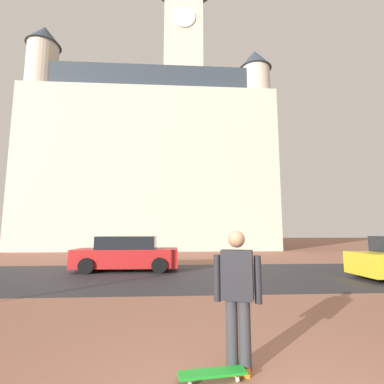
# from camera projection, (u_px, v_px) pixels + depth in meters

# --- Properties ---
(ground_plane) EXTENTS (120.00, 120.00, 0.00)m
(ground_plane) POSITION_uv_depth(u_px,v_px,m) (193.00, 271.00, 12.38)
(ground_plane) COLOR #93604C
(street_asphalt_strip) EXTENTS (120.00, 7.07, 0.00)m
(street_asphalt_strip) POSITION_uv_depth(u_px,v_px,m) (195.00, 275.00, 11.12)
(street_asphalt_strip) COLOR #2D2D33
(street_asphalt_strip) RESTS_ON ground_plane
(landmark_building) EXTENTS (23.83, 15.72, 33.87)m
(landmark_building) POSITION_uv_depth(u_px,v_px,m) (156.00, 164.00, 32.48)
(landmark_building) COLOR beige
(landmark_building) RESTS_ON ground_plane
(person_skater) EXTENTS (0.58, 0.37, 1.73)m
(person_skater) POSITION_uv_depth(u_px,v_px,m) (238.00, 291.00, 3.63)
(person_skater) COLOR #333338
(person_skater) RESTS_ON ground_plane
(skateboard) EXTENTS (0.82, 0.30, 0.11)m
(skateboard) POSITION_uv_depth(u_px,v_px,m) (212.00, 373.00, 3.29)
(skateboard) COLOR green
(skateboard) RESTS_ON ground_plane
(car_red) EXTENTS (4.47, 2.06, 1.50)m
(car_red) POSITION_uv_depth(u_px,v_px,m) (127.00, 254.00, 12.57)
(car_red) COLOR red
(car_red) RESTS_ON ground_plane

